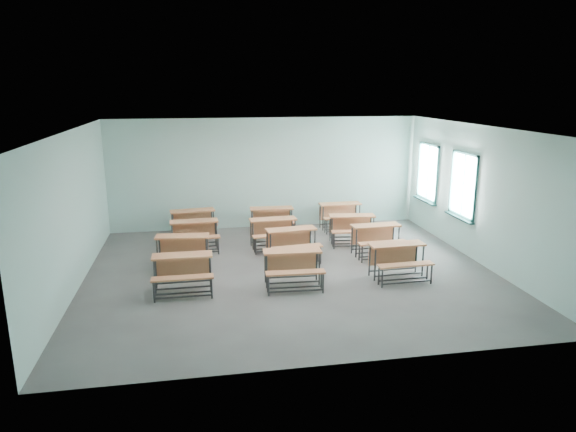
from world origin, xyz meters
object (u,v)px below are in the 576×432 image
desk_unit_r0c0 (183,268)px  desk_unit_r2c2 (352,225)px  desk_unit_r2c1 (274,229)px  desk_unit_r1c1 (292,240)px  desk_unit_r0c1 (293,263)px  desk_unit_r0c2 (399,256)px  desk_unit_r2c0 (195,231)px  desk_unit_r3c2 (341,212)px  desk_unit_r3c1 (272,217)px  desk_unit_r1c2 (377,235)px  desk_unit_r3c0 (193,219)px  desk_unit_r1c0 (182,247)px

desk_unit_r0c0 → desk_unit_r2c2: bearing=30.3°
desk_unit_r0c0 → desk_unit_r2c1: 3.41m
desk_unit_r2c1 → desk_unit_r1c1: bearing=-77.0°
desk_unit_r0c1 → desk_unit_r0c2: 2.33m
desk_unit_r2c0 → desk_unit_r2c2: same height
desk_unit_r2c1 → desk_unit_r3c2: 2.62m
desk_unit_r1c1 → desk_unit_r2c0: bearing=146.5°
desk_unit_r3c1 → desk_unit_r3c2: (2.06, 0.21, 0.00)m
desk_unit_r0c2 → desk_unit_r3c1: (-2.20, 3.84, 0.00)m
desk_unit_r1c2 → desk_unit_r2c1: size_ratio=0.99×
desk_unit_r3c0 → desk_unit_r3c1: (2.18, -0.11, 0.00)m
desk_unit_r0c1 → desk_unit_r1c1: bearing=82.5°
desk_unit_r0c2 → desk_unit_r3c2: same height
desk_unit_r0c1 → desk_unit_r1c2: bearing=36.6°
desk_unit_r0c2 → desk_unit_r2c2: bearing=93.0°
desk_unit_r1c1 → desk_unit_r3c0: 3.32m
desk_unit_r2c2 → desk_unit_r3c1: (-1.97, 1.22, 0.00)m
desk_unit_r3c2 → desk_unit_r0c2: bearing=-89.5°
desk_unit_r1c0 → desk_unit_r2c2: 4.54m
desk_unit_r0c1 → desk_unit_r3c0: same height
desk_unit_r1c2 → desk_unit_r2c0: same height
desk_unit_r0c2 → desk_unit_r2c1: size_ratio=0.99×
desk_unit_r1c2 → desk_unit_r3c0: size_ratio=0.96×
desk_unit_r2c2 → desk_unit_r2c0: bearing=-175.3°
desk_unit_r0c0 → desk_unit_r2c0: same height
desk_unit_r2c2 → desk_unit_r1c1: bearing=-143.6°
desk_unit_r2c2 → desk_unit_r3c0: bearing=168.9°
desk_unit_r0c0 → desk_unit_r0c2: 4.58m
desk_unit_r1c0 → desk_unit_r2c0: same height
desk_unit_r0c0 → desk_unit_r1c2: size_ratio=0.98×
desk_unit_r0c0 → desk_unit_r3c2: same height
desk_unit_r0c2 → desk_unit_r1c0: (-4.62, 1.45, 0.00)m
desk_unit_r1c2 → desk_unit_r3c2: bearing=92.6°
desk_unit_r2c1 → desk_unit_r0c0: bearing=-134.2°
desk_unit_r2c0 → desk_unit_r3c1: (2.14, 1.08, 0.00)m
desk_unit_r1c0 → desk_unit_r3c0: 2.51m
desk_unit_r0c0 → desk_unit_r0c1: bearing=-2.8°
desk_unit_r2c2 → desk_unit_r3c0: (-4.14, 1.33, 0.00)m
desk_unit_r0c1 → desk_unit_r2c1: bearing=92.6°
desk_unit_r1c1 → desk_unit_r1c2: 2.11m
desk_unit_r1c1 → desk_unit_r3c1: (-0.16, 2.25, 0.00)m
desk_unit_r0c0 → desk_unit_r0c1: same height
desk_unit_r2c0 → desk_unit_r2c2: size_ratio=0.97×
desk_unit_r2c0 → desk_unit_r3c0: (-0.03, 1.19, 0.00)m
desk_unit_r2c1 → desk_unit_r3c0: size_ratio=0.96×
desk_unit_r0c1 → desk_unit_r3c0: bearing=119.6°
desk_unit_r3c1 → desk_unit_r2c1: bearing=-93.7°
desk_unit_r3c0 → desk_unit_r3c2: (4.23, 0.10, 0.00)m
desk_unit_r0c2 → desk_unit_r3c1: size_ratio=0.99×
desk_unit_r1c0 → desk_unit_r2c0: size_ratio=1.03×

